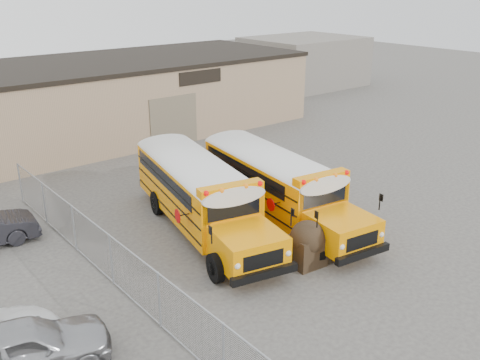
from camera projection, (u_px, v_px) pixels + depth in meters
ground at (307, 262)px, 19.00m from camera, size 120.00×120.00×0.00m
warehouse at (74, 102)px, 32.70m from camera, size 30.20×10.20×4.67m
chainlink_fence at (111, 259)px, 17.33m from camera, size 0.07×18.07×1.81m
distant_building_right at (304, 61)px, 49.80m from camera, size 10.00×8.00×4.40m
school_bus_left at (153, 149)px, 26.06m from camera, size 4.42×10.10×2.87m
school_bus_right at (211, 145)px, 26.77m from camera, size 3.68×9.83×2.81m
tarp_bundle at (307, 243)px, 18.51m from camera, size 1.22×1.22×1.67m
car_silver at (22, 348)px, 13.40m from camera, size 4.63×2.61×1.49m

